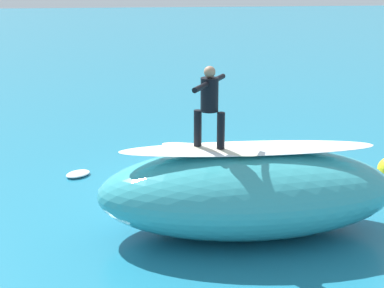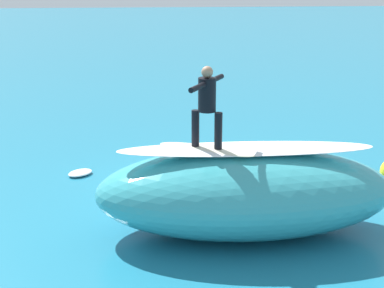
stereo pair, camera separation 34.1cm
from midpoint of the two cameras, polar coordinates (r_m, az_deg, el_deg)
ground_plane at (r=15.19m, az=0.42°, el=-3.75°), size 120.00×120.00×0.00m
wave_crest at (r=12.32m, az=4.42°, el=-4.49°), size 6.06×2.87×1.75m
wave_foam_lip at (r=12.02m, az=4.51°, el=-0.42°), size 5.14×1.03×0.08m
surfboard_riding at (r=11.91m, az=0.79°, el=-0.51°), size 2.04×1.43×0.09m
surfer_riding at (r=11.65m, az=0.81°, el=4.10°), size 0.82×1.39×1.61m
surfboard_paddling at (r=15.92m, az=-1.82°, el=-2.60°), size 2.18×1.39×0.09m
surfer_paddling at (r=15.93m, az=-1.40°, el=-1.88°), size 1.73×1.01×0.33m
foam_patch_near at (r=16.01m, az=-11.29°, el=-2.78°), size 0.82×0.82×0.12m
foam_patch_mid at (r=14.38m, az=14.78°, el=-5.28°), size 0.82×0.75×0.13m
foam_patch_far at (r=16.34m, az=14.14°, el=-2.54°), size 1.16×1.20×0.13m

